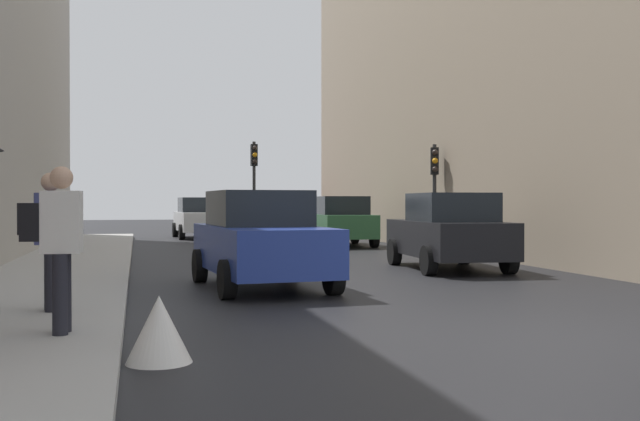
{
  "coord_description": "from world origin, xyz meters",
  "views": [
    {
      "loc": [
        -4.56,
        -7.85,
        1.55
      ],
      "look_at": [
        -0.74,
        7.61,
        1.37
      ],
      "focal_mm": 41.64,
      "sensor_mm": 36.0,
      "label": 1
    }
  ],
  "objects_px": {
    "pedestrian_with_grey_backpack": "(47,233)",
    "pedestrian_with_black_backpack": "(57,239)",
    "warning_sign_triangle": "(159,329)",
    "car_red_sedan": "(278,215)",
    "car_green_estate": "(340,221)",
    "traffic_light_mid_street": "(435,178)",
    "car_white_compact": "(199,218)",
    "car_blue_van": "(261,239)",
    "traffic_light_far_median": "(254,173)",
    "car_dark_suv": "(449,231)"
  },
  "relations": [
    {
      "from": "car_red_sedan",
      "to": "car_green_estate",
      "type": "distance_m",
      "value": 12.14
    },
    {
      "from": "traffic_light_far_median",
      "to": "pedestrian_with_black_backpack",
      "type": "distance_m",
      "value": 20.88
    },
    {
      "from": "car_green_estate",
      "to": "warning_sign_triangle",
      "type": "bearing_deg",
      "value": -110.61
    },
    {
      "from": "pedestrian_with_black_backpack",
      "to": "warning_sign_triangle",
      "type": "relative_size",
      "value": 2.72
    },
    {
      "from": "car_red_sedan",
      "to": "car_green_estate",
      "type": "relative_size",
      "value": 1.0
    },
    {
      "from": "warning_sign_triangle",
      "to": "traffic_light_far_median",
      "type": "bearing_deg",
      "value": 78.75
    },
    {
      "from": "car_green_estate",
      "to": "car_dark_suv",
      "type": "xyz_separation_m",
      "value": [
        -0.05,
        -9.59,
        0.0
      ]
    },
    {
      "from": "car_red_sedan",
      "to": "car_dark_suv",
      "type": "relative_size",
      "value": 0.98
    },
    {
      "from": "traffic_light_far_median",
      "to": "pedestrian_with_grey_backpack",
      "type": "height_order",
      "value": "traffic_light_far_median"
    },
    {
      "from": "traffic_light_mid_street",
      "to": "car_red_sedan",
      "type": "bearing_deg",
      "value": 96.85
    },
    {
      "from": "car_white_compact",
      "to": "car_dark_suv",
      "type": "relative_size",
      "value": 0.99
    },
    {
      "from": "pedestrian_with_black_backpack",
      "to": "traffic_light_mid_street",
      "type": "bearing_deg",
      "value": 53.44
    },
    {
      "from": "car_white_compact",
      "to": "traffic_light_mid_street",
      "type": "bearing_deg",
      "value": -60.17
    },
    {
      "from": "car_blue_van",
      "to": "car_dark_suv",
      "type": "distance_m",
      "value": 5.43
    },
    {
      "from": "traffic_light_far_median",
      "to": "pedestrian_with_black_backpack",
      "type": "xyz_separation_m",
      "value": [
        -5.23,
        -20.16,
        -1.52
      ]
    },
    {
      "from": "car_blue_van",
      "to": "warning_sign_triangle",
      "type": "distance_m",
      "value": 6.33
    },
    {
      "from": "car_white_compact",
      "to": "car_blue_van",
      "type": "bearing_deg",
      "value": -91.34
    },
    {
      "from": "car_green_estate",
      "to": "car_dark_suv",
      "type": "bearing_deg",
      "value": -90.32
    },
    {
      "from": "pedestrian_with_grey_backpack",
      "to": "pedestrian_with_black_backpack",
      "type": "relative_size",
      "value": 1.0
    },
    {
      "from": "pedestrian_with_black_backpack",
      "to": "car_dark_suv",
      "type": "bearing_deg",
      "value": 44.21
    },
    {
      "from": "car_green_estate",
      "to": "car_dark_suv",
      "type": "height_order",
      "value": "same"
    },
    {
      "from": "car_white_compact",
      "to": "pedestrian_with_grey_backpack",
      "type": "distance_m",
      "value": 22.82
    },
    {
      "from": "traffic_light_mid_street",
      "to": "traffic_light_far_median",
      "type": "distance_m",
      "value": 8.33
    },
    {
      "from": "traffic_light_mid_street",
      "to": "warning_sign_triangle",
      "type": "bearing_deg",
      "value": -121.75
    },
    {
      "from": "car_green_estate",
      "to": "pedestrian_with_grey_backpack",
      "type": "relative_size",
      "value": 2.41
    },
    {
      "from": "car_blue_van",
      "to": "pedestrian_with_black_backpack",
      "type": "distance_m",
      "value": 5.85
    },
    {
      "from": "car_dark_suv",
      "to": "pedestrian_with_grey_backpack",
      "type": "bearing_deg",
      "value": -144.26
    },
    {
      "from": "traffic_light_far_median",
      "to": "car_dark_suv",
      "type": "bearing_deg",
      "value": -78.48
    },
    {
      "from": "car_white_compact",
      "to": "car_green_estate",
      "type": "bearing_deg",
      "value": -58.25
    },
    {
      "from": "pedestrian_with_grey_backpack",
      "to": "warning_sign_triangle",
      "type": "height_order",
      "value": "pedestrian_with_grey_backpack"
    },
    {
      "from": "traffic_light_far_median",
      "to": "pedestrian_with_grey_backpack",
      "type": "xyz_separation_m",
      "value": [
        -5.52,
        -18.41,
        -1.52
      ]
    },
    {
      "from": "traffic_light_far_median",
      "to": "warning_sign_triangle",
      "type": "bearing_deg",
      "value": -101.25
    },
    {
      "from": "traffic_light_far_median",
      "to": "car_white_compact",
      "type": "relative_size",
      "value": 0.91
    },
    {
      "from": "traffic_light_far_median",
      "to": "car_green_estate",
      "type": "xyz_separation_m",
      "value": [
        2.62,
        -3.0,
        -1.81
      ]
    },
    {
      "from": "traffic_light_mid_street",
      "to": "car_green_estate",
      "type": "relative_size",
      "value": 0.78
    },
    {
      "from": "traffic_light_mid_street",
      "to": "traffic_light_far_median",
      "type": "height_order",
      "value": "traffic_light_far_median"
    },
    {
      "from": "car_red_sedan",
      "to": "car_white_compact",
      "type": "height_order",
      "value": "same"
    },
    {
      "from": "traffic_light_mid_street",
      "to": "car_red_sedan",
      "type": "distance_m",
      "value": 16.28
    },
    {
      "from": "pedestrian_with_black_backpack",
      "to": "warning_sign_triangle",
      "type": "xyz_separation_m",
      "value": [
        1.02,
        -0.97,
        -0.84
      ]
    },
    {
      "from": "traffic_light_far_median",
      "to": "car_blue_van",
      "type": "height_order",
      "value": "traffic_light_far_median"
    },
    {
      "from": "pedestrian_with_grey_backpack",
      "to": "warning_sign_triangle",
      "type": "bearing_deg",
      "value": -64.17
    },
    {
      "from": "pedestrian_with_grey_backpack",
      "to": "pedestrian_with_black_backpack",
      "type": "height_order",
      "value": "same"
    },
    {
      "from": "pedestrian_with_grey_backpack",
      "to": "pedestrian_with_black_backpack",
      "type": "distance_m",
      "value": 1.78
    },
    {
      "from": "car_white_compact",
      "to": "warning_sign_triangle",
      "type": "bearing_deg",
      "value": -95.49
    },
    {
      "from": "traffic_light_far_median",
      "to": "car_green_estate",
      "type": "distance_m",
      "value": 4.37
    },
    {
      "from": "car_red_sedan",
      "to": "pedestrian_with_black_backpack",
      "type": "distance_m",
      "value": 30.34
    },
    {
      "from": "car_red_sedan",
      "to": "pedestrian_with_black_backpack",
      "type": "xyz_separation_m",
      "value": [
        -7.86,
        -29.31,
        0.29
      ]
    },
    {
      "from": "car_white_compact",
      "to": "car_dark_suv",
      "type": "xyz_separation_m",
      "value": [
        4.34,
        -16.69,
        0.0
      ]
    },
    {
      "from": "traffic_light_mid_street",
      "to": "warning_sign_triangle",
      "type": "distance_m",
      "value": 16.79
    },
    {
      "from": "car_dark_suv",
      "to": "traffic_light_mid_street",
      "type": "bearing_deg",
      "value": 70.41
    }
  ]
}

